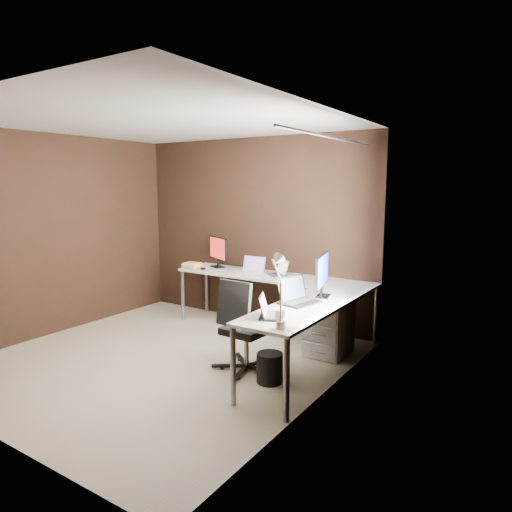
{
  "coord_description": "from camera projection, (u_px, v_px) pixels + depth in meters",
  "views": [
    {
      "loc": [
        3.4,
        -3.39,
        1.87
      ],
      "look_at": [
        0.59,
        0.95,
        1.06
      ],
      "focal_mm": 32.0,
      "sensor_mm": 36.0,
      "label": 1
    }
  ],
  "objects": [
    {
      "name": "book_stack",
      "position": [
        192.0,
        265.0,
        6.31
      ],
      "size": [
        0.27,
        0.22,
        0.08
      ],
      "rotation": [
        0.0,
        0.0,
        -0.03
      ],
      "color": "tan",
      "rests_on": "desk"
    },
    {
      "name": "wastebasket",
      "position": [
        270.0,
        368.0,
        4.35
      ],
      "size": [
        0.33,
        0.33,
        0.29
      ],
      "primitive_type": "cylinder",
      "rotation": [
        0.0,
        0.0,
        -0.41
      ],
      "color": "black",
      "rests_on": "ground"
    },
    {
      "name": "desk",
      "position": [
        279.0,
        290.0,
        5.24
      ],
      "size": [
        2.65,
        2.25,
        0.73
      ],
      "color": "silver",
      "rests_on": "ground"
    },
    {
      "name": "laptop_silver",
      "position": [
        279.0,
        272.0,
        5.79
      ],
      "size": [
        0.37,
        0.36,
        0.21
      ],
      "rotation": [
        0.0,
        0.0,
        -0.67
      ],
      "color": "silver",
      "rests_on": "desk"
    },
    {
      "name": "monitor_left",
      "position": [
        218.0,
        250.0,
        6.35
      ],
      "size": [
        0.45,
        0.25,
        0.42
      ],
      "rotation": [
        0.0,
        0.0,
        -0.47
      ],
      "color": "black",
      "rests_on": "desk"
    },
    {
      "name": "mouse_left",
      "position": [
        203.0,
        269.0,
        6.18
      ],
      "size": [
        0.1,
        0.08,
        0.04
      ],
      "primitive_type": "ellipsoid",
      "rotation": [
        0.0,
        0.0,
        -0.3
      ],
      "color": "black",
      "rests_on": "desk"
    },
    {
      "name": "mouse_corner",
      "position": [
        299.0,
        279.0,
        5.49
      ],
      "size": [
        0.09,
        0.07,
        0.03
      ],
      "primitive_type": "ellipsoid",
      "rotation": [
        0.0,
        0.0,
        0.2
      ],
      "color": "black",
      "rests_on": "desk"
    },
    {
      "name": "laptop_black_small",
      "position": [
        269.0,
        312.0,
        3.98
      ],
      "size": [
        0.31,
        0.35,
        0.2
      ],
      "rotation": [
        0.0,
        0.0,
        2.0
      ],
      "color": "black",
      "rests_on": "desk"
    },
    {
      "name": "desk_lamp",
      "position": [
        278.0,
        281.0,
        3.69
      ],
      "size": [
        0.19,
        0.22,
        0.6
      ],
      "rotation": [
        0.0,
        0.0,
        -0.21
      ],
      "color": "slate",
      "rests_on": "desk"
    },
    {
      "name": "room",
      "position": [
        188.0,
        244.0,
        4.61
      ],
      "size": [
        3.6,
        3.6,
        2.5
      ],
      "color": "#B5AA8C",
      "rests_on": "ground"
    },
    {
      "name": "office_chair",
      "position": [
        244.0,
        344.0,
        4.61
      ],
      "size": [
        0.54,
        0.54,
        0.96
      ],
      "rotation": [
        0.0,
        0.0,
        -0.05
      ],
      "color": "black",
      "rests_on": "ground"
    },
    {
      "name": "laptop_black_big",
      "position": [
        297.0,
        297.0,
        4.46
      ],
      "size": [
        0.35,
        0.43,
        0.25
      ],
      "rotation": [
        0.0,
        0.0,
        1.35
      ],
      "color": "black",
      "rests_on": "desk"
    },
    {
      "name": "laptop_white",
      "position": [
        252.0,
        270.0,
        5.92
      ],
      "size": [
        0.33,
        0.23,
        0.22
      ],
      "rotation": [
        0.0,
        0.0,
        -0.0
      ],
      "color": "silver",
      "rests_on": "desk"
    },
    {
      "name": "monitor_right",
      "position": [
        322.0,
        273.0,
        4.67
      ],
      "size": [
        0.18,
        0.53,
        0.44
      ],
      "rotation": [
        0.0,
        0.0,
        1.81
      ],
      "color": "black",
      "rests_on": "desk"
    },
    {
      "name": "drawer_pedestal",
      "position": [
        329.0,
        328.0,
        5.07
      ],
      "size": [
        0.42,
        0.5,
        0.6
      ],
      "primitive_type": "cube",
      "color": "silver",
      "rests_on": "ground"
    }
  ]
}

